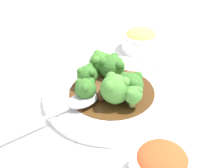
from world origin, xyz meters
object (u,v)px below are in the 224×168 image
Objects in this scene: broccoli_floret_2 at (87,75)px; broccoli_floret_5 at (112,67)px; side_bowl_kimchi at (161,165)px; beef_strip_2 at (100,88)px; broccoli_floret_6 at (133,94)px; serving_spoon at (74,104)px; broccoli_floret_1 at (86,88)px; beef_strip_0 at (133,80)px; broccoli_floret_4 at (132,84)px; side_bowl_appetizer at (141,40)px; main_plate at (112,94)px; broccoli_floret_0 at (101,63)px; broccoli_floret_3 at (115,88)px; beef_strip_1 at (124,85)px.

broccoli_floret_5 is at bearing 145.35° from broccoli_floret_2.
beef_strip_2 is at bearing -118.60° from side_bowl_kimchi.
broccoli_floret_6 is 0.21× the size of serving_spoon.
broccoli_floret_6 is at bearing 111.93° from broccoli_floret_1.
beef_strip_0 is 1.33× the size of broccoli_floret_1.
broccoli_floret_4 is 0.23m from side_bowl_appetizer.
main_plate is 6.28× the size of broccoli_floret_2.
beef_strip_2 is 0.31× the size of serving_spoon.
broccoli_floret_2 is 0.25m from side_bowl_kimchi.
side_bowl_appetizer is (-0.16, -0.08, 0.00)m from beef_strip_0.
broccoli_floret_5 is at bearing 88.03° from broccoli_floret_0.
broccoli_floret_3 is (0.01, 0.08, 0.01)m from broccoli_floret_2.
beef_strip_1 is 1.15× the size of broccoli_floret_0.
beef_strip_0 is at bearing -137.28° from side_bowl_kimchi.
side_bowl_kimchi reaches higher than serving_spoon.
broccoli_floret_0 is (0.02, -0.07, 0.03)m from beef_strip_0.
side_bowl_appetizer is (-0.22, -0.01, -0.02)m from broccoli_floret_2.
broccoli_floret_2 is 0.08m from serving_spoon.
main_plate is 0.03m from beef_strip_1.
beef_strip_0 is at bearing -174.65° from broccoli_floret_3.
broccoli_floret_6 is 0.46× the size of side_bowl_appetizer.
beef_strip_1 is at bearing 157.23° from serving_spoon.
side_bowl_kimchi and side_bowl_appetizer have the same top height.
broccoli_floret_0 is 1.24× the size of broccoli_floret_1.
beef_strip_0 is 1.01× the size of broccoli_floret_3.
broccoli_floret_4 is 0.11m from serving_spoon.
beef_strip_0 is 0.11m from broccoli_floret_1.
broccoli_floret_1 is 0.06m from broccoli_floret_3.
beef_strip_0 is 0.07m from beef_strip_2.
broccoli_floret_3 is (0.05, 0.01, 0.02)m from beef_strip_1.
beef_strip_2 is 0.06m from broccoli_floret_0.
broccoli_floret_5 is (-0.06, -0.05, 0.00)m from broccoli_floret_3.
side_bowl_appetizer is at bearing -170.01° from beef_strip_2.
broccoli_floret_6 is (0.05, 0.08, -0.00)m from broccoli_floret_5.
broccoli_floret_3 is at bearing 137.46° from serving_spoon.
broccoli_floret_5 is at bearing 177.59° from broccoli_floret_1.
broccoli_floret_2 is 0.99× the size of broccoli_floret_6.
broccoli_floret_4 is at bearing 148.60° from broccoli_floret_3.
main_plate is at bearing 154.68° from broccoli_floret_1.
broccoli_floret_2 is (0.06, -0.07, 0.02)m from beef_strip_0.
broccoli_floret_0 reaches higher than beef_strip_1.
broccoli_floret_3 is at bearing 44.82° from main_plate.
broccoli_floret_2 is at bearing -34.65° from broccoli_floret_5.
broccoli_floret_4 is (-0.03, 0.02, 0.00)m from broccoli_floret_3.
broccoli_floret_1 reaches higher than beef_strip_2.
broccoli_floret_1 is (0.10, -0.04, 0.02)m from beef_strip_0.
broccoli_floret_3 reaches higher than broccoli_floret_1.
beef_strip_2 is 1.20× the size of broccoli_floret_5.
broccoli_floret_1 reaches higher than beef_strip_1.
side_bowl_kimchi is (0.10, 0.11, -0.02)m from broccoli_floret_6.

